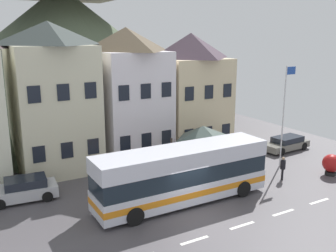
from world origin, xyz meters
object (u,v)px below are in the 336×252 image
parked_car_03 (226,153)px  bus_shelter (203,134)px  hilltop_castle (63,47)px  pedestrian_01 (283,166)px  parked_car_01 (286,143)px  townhouse_01 (52,97)px  parked_car_02 (23,189)px  townhouse_02 (127,93)px  harbour_buoy (331,164)px  flagpole (284,110)px  transit_bus (183,175)px  public_bench (195,159)px  pedestrian_00 (246,163)px  townhouse_03 (190,92)px

parked_car_03 → bus_shelter: bearing=-156.5°
hilltop_castle → pedestrian_01: size_ratio=23.91×
parked_car_01 → pedestrian_01: pedestrian_01 is taller
townhouse_01 → parked_car_03: townhouse_01 is taller
parked_car_01 → parked_car_03: (-6.32, 0.33, 0.03)m
bus_shelter → parked_car_02: bus_shelter is taller
hilltop_castle → bus_shelter: size_ratio=10.88×
townhouse_02 → harbour_buoy: (10.57, -11.61, -4.34)m
hilltop_castle → pedestrian_01: (7.43, -27.97, -7.42)m
parked_car_01 → parked_car_02: bearing=-5.7°
parked_car_01 → harbour_buoy: bearing=69.1°
townhouse_02 → hilltop_castle: 17.73m
parked_car_02 → parked_car_01: bearing=-176.3°
townhouse_01 → flagpole: size_ratio=1.41×
hilltop_castle → transit_bus: 28.41m
transit_bus → harbour_buoy: transit_bus is taller
parked_car_01 → pedestrian_01: 7.31m
parked_car_01 → public_bench: parked_car_01 is taller
pedestrian_00 → public_bench: (-1.93, 3.71, -0.46)m
parked_car_01 → flagpole: 5.82m
townhouse_01 → pedestrian_00: bearing=-37.1°
hilltop_castle → pedestrian_00: bearing=-77.4°
townhouse_01 → townhouse_02: 5.99m
flagpole → pedestrian_00: bearing=-177.1°
flagpole → harbour_buoy: flagpole is taller
parked_car_01 → parked_car_02: (-21.55, 0.53, 0.08)m
townhouse_01 → townhouse_03: bearing=-2.5°
public_bench → harbour_buoy: size_ratio=1.00×
bus_shelter → townhouse_03: bearing=65.3°
hilltop_castle → bus_shelter: (3.45, -24.07, -5.47)m
townhouse_02 → parked_car_02: (-9.21, -5.17, -4.50)m
bus_shelter → flagpole: flagpole is taller
bus_shelter → parked_car_02: size_ratio=0.87×
townhouse_02 → parked_car_01: townhouse_02 is taller
bus_shelter → parked_car_01: 9.77m
pedestrian_01 → harbour_buoy: bearing=-16.2°
townhouse_02 → bus_shelter: townhouse_02 is taller
parked_car_01 → flagpole: flagpole is taller
townhouse_03 → harbour_buoy: townhouse_03 is taller
townhouse_03 → hilltop_castle: 19.40m
transit_bus → parked_car_01: transit_bus is taller
transit_bus → bus_shelter: (3.89, 3.53, 1.22)m
bus_shelter → pedestrian_00: bearing=-40.0°
townhouse_01 → public_bench: townhouse_01 is taller
public_bench → harbour_buoy: 9.85m
townhouse_02 → parked_car_02: size_ratio=2.51×
transit_bus → bus_shelter: size_ratio=3.02×
pedestrian_01 → townhouse_01: bearing=141.0°
pedestrian_00 → townhouse_02: bearing=121.4°
townhouse_03 → flagpole: (3.21, -7.83, -0.60)m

